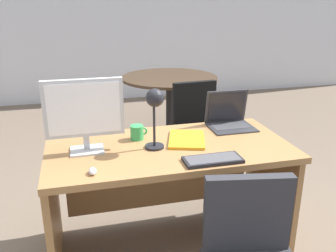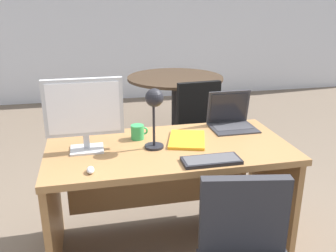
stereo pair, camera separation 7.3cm
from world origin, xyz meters
name	(u,v)px [view 2 (the right image)]	position (x,y,z in m)	size (l,w,h in m)	color
ground	(139,156)	(0.00, 1.50, 0.00)	(12.00, 12.00, 0.00)	#6B5B4C
back_wall	(114,13)	(0.00, 4.00, 1.40)	(10.00, 0.10, 2.80)	silver
desk	(168,172)	(0.00, 0.04, 0.52)	(1.53, 0.76, 0.73)	#9E7042
monitor	(84,110)	(-0.51, 0.04, 0.99)	(0.46, 0.16, 0.45)	#B7BABF
laptop	(230,116)	(0.52, 0.27, 0.81)	(0.31, 0.27, 0.26)	#2D2D33
keyboard	(211,160)	(0.18, -0.29, 0.74)	(0.34, 0.14, 0.02)	black
mouse	(91,170)	(-0.49, -0.27, 0.75)	(0.04, 0.07, 0.03)	silver
desk_lamp	(154,106)	(-0.10, -0.03, 1.01)	(0.12, 0.14, 0.38)	black
book	(187,140)	(0.13, 0.06, 0.74)	(0.31, 0.37, 0.02)	orange
coffee_mug	(138,132)	(-0.18, 0.17, 0.78)	(0.11, 0.09, 0.10)	green
meeting_table	(175,93)	(0.50, 1.93, 0.58)	(1.10, 1.10, 0.76)	black
meeting_chair_near	(204,138)	(0.58, 1.05, 0.33)	(0.56, 0.56, 0.86)	black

